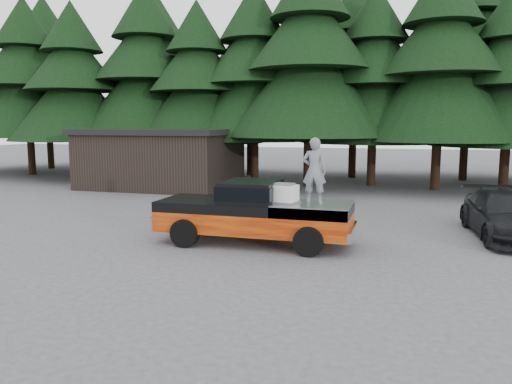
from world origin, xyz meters
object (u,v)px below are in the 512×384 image
(pickup_truck, at_px, (254,222))
(air_compressor, at_px, (284,194))
(parked_car, at_px, (506,215))
(utility_building, at_px, (162,158))
(man_on_bed, at_px, (314,171))

(pickup_truck, relative_size, air_compressor, 8.11)
(air_compressor, distance_m, parked_car, 7.32)
(pickup_truck, distance_m, utility_building, 14.80)
(utility_building, bearing_deg, air_compressor, -50.11)
(air_compressor, relative_size, man_on_bed, 0.39)
(air_compressor, height_order, utility_building, utility_building)
(man_on_bed, relative_size, parked_car, 0.38)
(air_compressor, xyz_separation_m, parked_car, (6.50, 3.26, -0.85))
(air_compressor, height_order, man_on_bed, man_on_bed)
(pickup_truck, distance_m, parked_car, 8.06)
(air_compressor, bearing_deg, parked_car, 35.74)
(air_compressor, bearing_deg, utility_building, 139.01)
(pickup_truck, distance_m, man_on_bed, 2.43)
(air_compressor, height_order, parked_car, air_compressor)
(pickup_truck, xyz_separation_m, air_compressor, (0.97, -0.23, 0.92))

